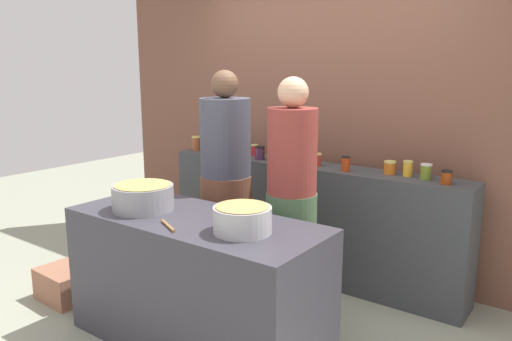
{
  "coord_description": "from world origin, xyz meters",
  "views": [
    {
      "loc": [
        2.06,
        -2.47,
        1.79
      ],
      "look_at": [
        0.0,
        0.35,
        1.05
      ],
      "focal_mm": 34.89,
      "sensor_mm": 36.0,
      "label": 1
    }
  ],
  "objects_px": {
    "preserve_jar_9": "(390,167)",
    "bread_crate": "(67,283)",
    "preserve_jar_1": "(212,146)",
    "cook_with_tongs": "(226,197)",
    "preserve_jar_2": "(224,145)",
    "wooden_spoon": "(168,226)",
    "cooking_pot_center": "(242,219)",
    "cook_in_cap": "(291,215)",
    "preserve_jar_12": "(446,177)",
    "preserve_jar_3": "(255,150)",
    "preserve_jar_10": "(408,168)",
    "preserve_jar_11": "(426,172)",
    "preserve_jar_8": "(346,164)",
    "preserve_jar_6": "(288,156)",
    "preserve_jar_4": "(260,153)",
    "preserve_jar_0": "(196,143)",
    "preserve_jar_7": "(317,159)",
    "cooking_pot_left": "(143,197)",
    "preserve_jar_5": "(272,154)"
  },
  "relations": [
    {
      "from": "cooking_pot_center",
      "to": "cook_in_cap",
      "type": "height_order",
      "value": "cook_in_cap"
    },
    {
      "from": "preserve_jar_1",
      "to": "preserve_jar_10",
      "type": "height_order",
      "value": "preserve_jar_10"
    },
    {
      "from": "preserve_jar_0",
      "to": "preserve_jar_3",
      "type": "bearing_deg",
      "value": 10.47
    },
    {
      "from": "preserve_jar_7",
      "to": "wooden_spoon",
      "type": "xyz_separation_m",
      "value": [
        -0.09,
        -1.62,
        -0.16
      ]
    },
    {
      "from": "preserve_jar_2",
      "to": "wooden_spoon",
      "type": "height_order",
      "value": "preserve_jar_2"
    },
    {
      "from": "preserve_jar_3",
      "to": "preserve_jar_11",
      "type": "height_order",
      "value": "preserve_jar_11"
    },
    {
      "from": "preserve_jar_0",
      "to": "cooking_pot_left",
      "type": "relative_size",
      "value": 0.35
    },
    {
      "from": "preserve_jar_8",
      "to": "cook_with_tongs",
      "type": "bearing_deg",
      "value": -137.99
    },
    {
      "from": "preserve_jar_3",
      "to": "preserve_jar_10",
      "type": "relative_size",
      "value": 0.88
    },
    {
      "from": "cooking_pot_left",
      "to": "preserve_jar_11",
      "type": "bearing_deg",
      "value": 47.16
    },
    {
      "from": "preserve_jar_2",
      "to": "preserve_jar_0",
      "type": "bearing_deg",
      "value": -158.78
    },
    {
      "from": "preserve_jar_8",
      "to": "cook_in_cap",
      "type": "height_order",
      "value": "cook_in_cap"
    },
    {
      "from": "preserve_jar_11",
      "to": "preserve_jar_5",
      "type": "bearing_deg",
      "value": -177.58
    },
    {
      "from": "preserve_jar_2",
      "to": "cooking_pot_left",
      "type": "relative_size",
      "value": 0.31
    },
    {
      "from": "preserve_jar_3",
      "to": "preserve_jar_9",
      "type": "distance_m",
      "value": 1.31
    },
    {
      "from": "preserve_jar_2",
      "to": "preserve_jar_4",
      "type": "xyz_separation_m",
      "value": [
        0.51,
        -0.12,
        -0.0
      ]
    },
    {
      "from": "preserve_jar_0",
      "to": "cooking_pot_left",
      "type": "xyz_separation_m",
      "value": [
        0.84,
        -1.41,
        -0.1
      ]
    },
    {
      "from": "wooden_spoon",
      "to": "preserve_jar_6",
      "type": "bearing_deg",
      "value": 96.38
    },
    {
      "from": "preserve_jar_4",
      "to": "cooking_pot_left",
      "type": "xyz_separation_m",
      "value": [
        0.06,
        -1.4,
        -0.09
      ]
    },
    {
      "from": "preserve_jar_0",
      "to": "bread_crate",
      "type": "xyz_separation_m",
      "value": [
        -0.03,
        -1.47,
        -0.92
      ]
    },
    {
      "from": "preserve_jar_2",
      "to": "preserve_jar_10",
      "type": "distance_m",
      "value": 1.8
    },
    {
      "from": "preserve_jar_4",
      "to": "preserve_jar_12",
      "type": "relative_size",
      "value": 1.2
    },
    {
      "from": "preserve_jar_9",
      "to": "preserve_jar_2",
      "type": "bearing_deg",
      "value": 179.24
    },
    {
      "from": "wooden_spoon",
      "to": "bread_crate",
      "type": "height_order",
      "value": "wooden_spoon"
    },
    {
      "from": "preserve_jar_11",
      "to": "cooking_pot_center",
      "type": "bearing_deg",
      "value": -111.23
    },
    {
      "from": "preserve_jar_4",
      "to": "preserve_jar_5",
      "type": "height_order",
      "value": "preserve_jar_4"
    },
    {
      "from": "cook_with_tongs",
      "to": "preserve_jar_10",
      "type": "bearing_deg",
      "value": 32.58
    },
    {
      "from": "preserve_jar_1",
      "to": "bread_crate",
      "type": "relative_size",
      "value": 0.25
    },
    {
      "from": "preserve_jar_12",
      "to": "preserve_jar_3",
      "type": "bearing_deg",
      "value": 175.96
    },
    {
      "from": "cooking_pot_center",
      "to": "preserve_jar_2",
      "type": "bearing_deg",
      "value": 132.81
    },
    {
      "from": "preserve_jar_12",
      "to": "bread_crate",
      "type": "xyz_separation_m",
      "value": [
        -2.41,
        -1.46,
        -0.9
      ]
    },
    {
      "from": "preserve_jar_1",
      "to": "cook_with_tongs",
      "type": "distance_m",
      "value": 1.06
    },
    {
      "from": "preserve_jar_6",
      "to": "bread_crate",
      "type": "relative_size",
      "value": 0.27
    },
    {
      "from": "preserve_jar_6",
      "to": "cook_in_cap",
      "type": "height_order",
      "value": "cook_in_cap"
    },
    {
      "from": "preserve_jar_1",
      "to": "cook_with_tongs",
      "type": "xyz_separation_m",
      "value": [
        0.75,
        -0.71,
        -0.24
      ]
    },
    {
      "from": "preserve_jar_9",
      "to": "bread_crate",
      "type": "relative_size",
      "value": 0.24
    },
    {
      "from": "preserve_jar_9",
      "to": "cook_in_cap",
      "type": "distance_m",
      "value": 0.93
    },
    {
      "from": "preserve_jar_7",
      "to": "cook_with_tongs",
      "type": "xyz_separation_m",
      "value": [
        -0.41,
        -0.7,
        -0.23
      ]
    },
    {
      "from": "preserve_jar_9",
      "to": "cooking_pot_center",
      "type": "bearing_deg",
      "value": -100.92
    },
    {
      "from": "preserve_jar_10",
      "to": "preserve_jar_0",
      "type": "bearing_deg",
      "value": -177.59
    },
    {
      "from": "preserve_jar_7",
      "to": "cooking_pot_center",
      "type": "height_order",
      "value": "preserve_jar_7"
    },
    {
      "from": "preserve_jar_2",
      "to": "preserve_jar_9",
      "type": "relative_size",
      "value": 1.23
    },
    {
      "from": "preserve_jar_8",
      "to": "bread_crate",
      "type": "height_order",
      "value": "preserve_jar_8"
    },
    {
      "from": "preserve_jar_6",
      "to": "wooden_spoon",
      "type": "bearing_deg",
      "value": -83.62
    },
    {
      "from": "preserve_jar_11",
      "to": "preserve_jar_8",
      "type": "bearing_deg",
      "value": -172.09
    },
    {
      "from": "cooking_pot_left",
      "to": "bread_crate",
      "type": "relative_size",
      "value": 0.96
    },
    {
      "from": "preserve_jar_5",
      "to": "preserve_jar_7",
      "type": "distance_m",
      "value": 0.43
    },
    {
      "from": "preserve_jar_8",
      "to": "preserve_jar_11",
      "type": "relative_size",
      "value": 1.05
    },
    {
      "from": "cook_with_tongs",
      "to": "bread_crate",
      "type": "height_order",
      "value": "cook_with_tongs"
    },
    {
      "from": "cook_with_tongs",
      "to": "preserve_jar_9",
      "type": "bearing_deg",
      "value": 35.69
    }
  ]
}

